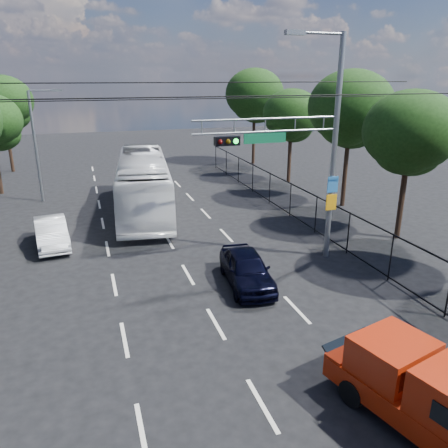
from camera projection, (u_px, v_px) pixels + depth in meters
name	position (u px, v px, depth m)	size (l,w,h in m)	color
ground	(262.00, 405.00, 10.96)	(120.00, 120.00, 0.00)	black
lane_markings	(162.00, 229.00, 23.57)	(6.12, 38.00, 0.01)	beige
signal_mast	(309.00, 142.00, 18.02)	(6.43, 0.39, 9.50)	slate
streetlight_left	(38.00, 141.00, 27.67)	(2.09, 0.22, 7.08)	slate
utility_wires	(178.00, 93.00, 16.60)	(22.00, 5.04, 0.74)	black
fence_right	(305.00, 208.00, 23.81)	(0.06, 34.03, 2.00)	black
tree_right_b	(410.00, 138.00, 20.74)	(4.50, 4.50, 7.31)	black
tree_right_c	(350.00, 113.00, 26.10)	(5.10, 5.10, 8.29)	black
tree_right_d	(291.00, 118.00, 32.57)	(4.32, 4.32, 7.02)	black
tree_right_e	(255.00, 98.00, 39.49)	(5.28, 5.28, 8.58)	black
tree_left_e	(3.00, 106.00, 36.15)	(4.92, 4.92, 7.99)	black
red_pickup	(437.00, 396.00, 9.79)	(3.06, 5.44, 1.92)	black
navy_hatchback	(247.00, 269.00, 17.10)	(1.62, 4.02, 1.37)	black
white_bus	(143.00, 184.00, 26.28)	(2.86, 12.21, 3.40)	white
white_van	(51.00, 233.00, 21.08)	(1.41, 4.05, 1.33)	white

